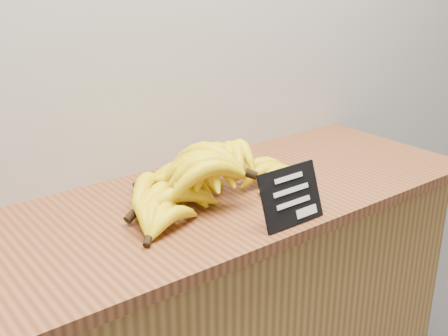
# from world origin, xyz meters

# --- Properties ---
(counter_top) EXTENTS (1.46, 0.54, 0.03)m
(counter_top) POSITION_xyz_m (-0.17, 2.75, 0.92)
(counter_top) COLOR brown
(counter_top) RESTS_ON counter
(chalkboard_sign) EXTENTS (0.16, 0.05, 0.12)m
(chalkboard_sign) POSITION_xyz_m (-0.12, 2.53, 0.99)
(chalkboard_sign) COLOR black
(chalkboard_sign) RESTS_ON counter_top
(banana_pile) EXTENTS (0.55, 0.37, 0.13)m
(banana_pile) POSITION_xyz_m (-0.21, 2.75, 0.99)
(banana_pile) COLOR yellow
(banana_pile) RESTS_ON counter_top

